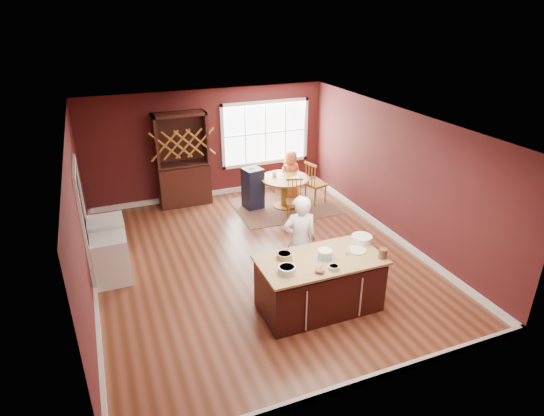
% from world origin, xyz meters
% --- Properties ---
extents(room_shell, '(7.00, 7.00, 7.00)m').
position_xyz_m(room_shell, '(0.00, 0.00, 1.35)').
color(room_shell, brown).
rests_on(room_shell, ground).
extents(window, '(2.36, 0.10, 1.66)m').
position_xyz_m(window, '(1.50, 3.47, 1.50)').
color(window, white).
rests_on(window, room_shell).
extents(doorway, '(0.08, 1.26, 2.13)m').
position_xyz_m(doorway, '(-2.97, 0.60, 1.02)').
color(doorway, white).
rests_on(doorway, room_shell).
extents(kitchen_island, '(1.96, 1.03, 0.92)m').
position_xyz_m(kitchen_island, '(0.40, -1.78, 0.44)').
color(kitchen_island, black).
rests_on(kitchen_island, ground).
extents(dining_table, '(1.16, 1.16, 0.75)m').
position_xyz_m(dining_table, '(1.48, 2.13, 0.53)').
color(dining_table, brown).
rests_on(dining_table, ground).
extents(baker, '(0.67, 0.50, 1.68)m').
position_xyz_m(baker, '(0.40, -1.00, 0.84)').
color(baker, white).
rests_on(baker, ground).
extents(layer_cake, '(0.32, 0.32, 0.13)m').
position_xyz_m(layer_cake, '(0.47, -1.77, 0.98)').
color(layer_cake, white).
rests_on(layer_cake, kitchen_island).
extents(bowl_blue, '(0.27, 0.27, 0.10)m').
position_xyz_m(bowl_blue, '(-0.25, -1.95, 0.97)').
color(bowl_blue, white).
rests_on(bowl_blue, kitchen_island).
extents(bowl_yellow, '(0.24, 0.24, 0.09)m').
position_xyz_m(bowl_yellow, '(-0.12, -1.56, 0.97)').
color(bowl_yellow, tan).
rests_on(bowl_yellow, kitchen_island).
extents(bowl_pink, '(0.16, 0.16, 0.06)m').
position_xyz_m(bowl_pink, '(0.20, -2.13, 0.95)').
color(bowl_pink, white).
rests_on(bowl_pink, kitchen_island).
extents(bowl_olive, '(0.16, 0.16, 0.06)m').
position_xyz_m(bowl_olive, '(0.44, -2.12, 0.95)').
color(bowl_olive, '#F4E8B7').
rests_on(bowl_olive, kitchen_island).
extents(drinking_glass, '(0.07, 0.07, 0.14)m').
position_xyz_m(drinking_glass, '(0.86, -1.82, 0.99)').
color(drinking_glass, white).
rests_on(drinking_glass, kitchen_island).
extents(dinner_plate, '(0.30, 0.30, 0.02)m').
position_xyz_m(dinner_plate, '(1.05, -1.78, 0.93)').
color(dinner_plate, white).
rests_on(dinner_plate, kitchen_island).
extents(white_tub, '(0.34, 0.34, 0.12)m').
position_xyz_m(white_tub, '(1.28, -1.55, 0.98)').
color(white_tub, silver).
rests_on(white_tub, kitchen_island).
extents(stoneware_crock, '(0.13, 0.13, 0.16)m').
position_xyz_m(stoneware_crock, '(1.31, -2.11, 1.00)').
color(stoneware_crock, brown).
rests_on(stoneware_crock, kitchen_island).
extents(rug, '(2.40, 1.87, 0.01)m').
position_xyz_m(rug, '(1.48, 2.13, 0.01)').
color(rug, brown).
rests_on(rug, ground).
extents(chair_east, '(0.53, 0.55, 1.08)m').
position_xyz_m(chair_east, '(2.29, 2.08, 0.54)').
color(chair_east, olive).
rests_on(chair_east, ground).
extents(chair_south, '(0.50, 0.48, 0.96)m').
position_xyz_m(chair_south, '(1.41, 1.38, 0.48)').
color(chair_south, olive).
rests_on(chair_south, ground).
extents(chair_north, '(0.53, 0.53, 0.94)m').
position_xyz_m(chair_north, '(1.76, 2.96, 0.47)').
color(chair_north, brown).
rests_on(chair_north, ground).
extents(seated_woman, '(0.65, 0.48, 1.23)m').
position_xyz_m(seated_woman, '(1.83, 2.60, 0.62)').
color(seated_woman, '#DB5B38').
rests_on(seated_woman, ground).
extents(high_chair, '(0.49, 0.49, 1.03)m').
position_xyz_m(high_chair, '(0.75, 2.38, 0.52)').
color(high_chair, black).
rests_on(high_chair, ground).
extents(toddler, '(0.18, 0.14, 0.26)m').
position_xyz_m(toddler, '(0.73, 2.48, 0.81)').
color(toddler, '#8CA5BF').
rests_on(toddler, high_chair).
extents(table_plate, '(0.20, 0.20, 0.01)m').
position_xyz_m(table_plate, '(1.68, 2.01, 0.76)').
color(table_plate, beige).
rests_on(table_plate, dining_table).
extents(table_cup, '(0.13, 0.13, 0.09)m').
position_xyz_m(table_cup, '(1.28, 2.32, 0.80)').
color(table_cup, white).
rests_on(table_cup, dining_table).
extents(hutch, '(1.23, 0.51, 2.26)m').
position_xyz_m(hutch, '(-0.72, 3.22, 1.13)').
color(hutch, '#381C0D').
rests_on(hutch, ground).
extents(washer, '(0.60, 0.58, 0.86)m').
position_xyz_m(washer, '(-2.64, 0.28, 0.43)').
color(washer, white).
rests_on(washer, ground).
extents(dryer, '(0.64, 0.62, 0.93)m').
position_xyz_m(dryer, '(-2.64, 0.92, 0.46)').
color(dryer, white).
rests_on(dryer, ground).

